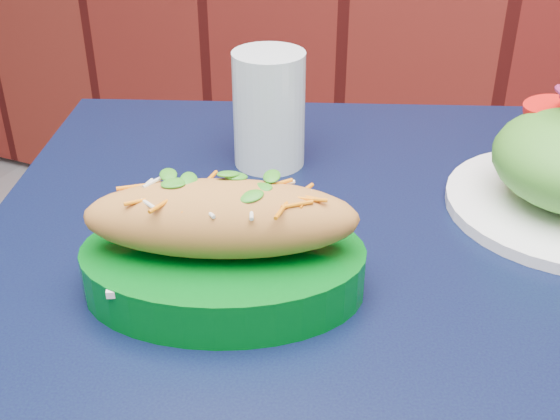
% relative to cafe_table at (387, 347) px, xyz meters
% --- Properties ---
extents(cafe_table, '(1.04, 1.04, 0.75)m').
position_rel_cafe_table_xyz_m(cafe_table, '(0.00, 0.00, 0.00)').
color(cafe_table, black).
rests_on(cafe_table, ground).
extents(banh_mi_basket, '(0.28, 0.24, 0.11)m').
position_rel_cafe_table_xyz_m(banh_mi_basket, '(-0.13, -0.08, 0.13)').
color(banh_mi_basket, '#005A12').
rests_on(banh_mi_basket, cafe_table).
extents(water_glass, '(0.08, 0.08, 0.13)m').
position_rel_cafe_table_xyz_m(water_glass, '(-0.19, 0.15, 0.15)').
color(water_glass, silver).
rests_on(water_glass, cafe_table).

